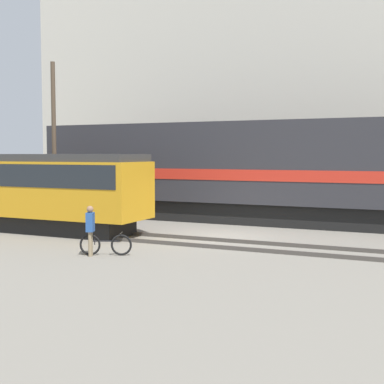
{
  "coord_description": "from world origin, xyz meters",
  "views": [
    {
      "loc": [
        7.77,
        -19.36,
        3.28
      ],
      "look_at": [
        -0.8,
        -0.77,
        1.8
      ],
      "focal_mm": 50.0,
      "sensor_mm": 36.0,
      "label": 1
    }
  ],
  "objects": [
    {
      "name": "freight_locomotive",
      "position": [
        -1.02,
        4.79,
        2.49
      ],
      "size": [
        20.03,
        3.04,
        5.35
      ],
      "color": "black",
      "rests_on": "ground"
    },
    {
      "name": "bicycle",
      "position": [
        -1.88,
        -5.07,
        0.35
      ],
      "size": [
        1.59,
        0.76,
        0.74
      ],
      "color": "black",
      "rests_on": "ground"
    },
    {
      "name": "streetcar",
      "position": [
        -8.47,
        -1.77,
        1.86
      ],
      "size": [
        11.81,
        2.54,
        3.26
      ],
      "color": "black",
      "rests_on": "ground"
    },
    {
      "name": "track_far",
      "position": [
        0.0,
        4.79,
        0.07
      ],
      "size": [
        60.0,
        1.51,
        0.14
      ],
      "color": "#47423D",
      "rests_on": "ground"
    },
    {
      "name": "track_near",
      "position": [
        0.0,
        -1.77,
        0.07
      ],
      "size": [
        60.0,
        1.51,
        0.14
      ],
      "color": "#47423D",
      "rests_on": "ground"
    },
    {
      "name": "utility_pole_left",
      "position": [
        -9.24,
        1.51,
        3.84
      ],
      "size": [
        0.21,
        0.21,
        7.69
      ],
      "color": "#4C3D2D",
      "rests_on": "ground"
    },
    {
      "name": "person",
      "position": [
        -2.25,
        -5.37,
        0.98
      ],
      "size": [
        0.34,
        0.42,
        1.62
      ],
      "color": "#8C7A5B",
      "rests_on": "ground"
    },
    {
      "name": "ground_plane",
      "position": [
        0.0,
        0.0,
        0.0
      ],
      "size": [
        120.0,
        120.0,
        0.0
      ],
      "primitive_type": "plane",
      "color": "slate"
    },
    {
      "name": "building_backdrop",
      "position": [
        0.0,
        13.65,
        7.55
      ],
      "size": [
        35.36,
        6.0,
        15.09
      ],
      "color": "beige",
      "rests_on": "ground"
    }
  ]
}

